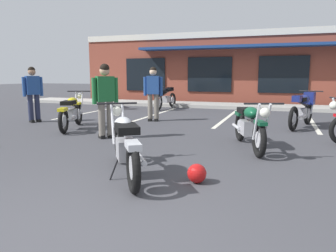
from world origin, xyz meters
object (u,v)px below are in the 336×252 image
Objects in this scene: motorcycle_black_cruiser at (249,125)px; person_in_shorts_foreground at (153,91)px; person_in_black_shirt at (105,96)px; motorcycle_green_cafe_racer at (303,108)px; motorcycle_blue_standard at (165,97)px; person_by_back_row at (33,91)px; helmet_on_pavement at (197,173)px; motorcycle_red_sportbike at (105,96)px; motorcycle_orange_scrambler at (72,112)px; motorcycle_foreground_classic at (125,144)px.

person_in_shorts_foreground is (-3.19, 2.95, 0.49)m from motorcycle_black_cruiser.
motorcycle_green_cafe_racer is at bearing 36.81° from person_in_black_shirt.
person_in_shorts_foreground reaches higher than motorcycle_blue_standard.
person_in_shorts_foreground is at bearing 23.28° from person_by_back_row.
motorcycle_black_cruiser is 7.62m from motorcycle_blue_standard.
person_in_black_shirt reaches higher than helmet_on_pavement.
motorcycle_green_cafe_racer is 1.22× the size of person_in_shorts_foreground.
motorcycle_red_sportbike is 10.31m from helmet_on_pavement.
motorcycle_orange_scrambler reaches higher than helmet_on_pavement.
motorcycle_black_cruiser is (1.50, 2.31, 0.00)m from motorcycle_foreground_classic.
motorcycle_red_sportbike and motorcycle_green_cafe_racer have the same top height.
motorcycle_green_cafe_racer is at bearing -31.57° from motorcycle_blue_standard.
person_in_shorts_foreground reaches higher than motorcycle_black_cruiser.
motorcycle_red_sportbike is 6.50× the size of helmet_on_pavement.
motorcycle_orange_scrambler is (-3.19, 3.15, 0.00)m from motorcycle_foreground_classic.
motorcycle_red_sportbike is 4.59m from person_in_shorts_foreground.
motorcycle_foreground_classic is at bearing -57.94° from motorcycle_red_sportbike.
motorcycle_foreground_classic is at bearing -115.63° from motorcycle_green_cafe_racer.
motorcycle_blue_standard is 1.05× the size of motorcycle_orange_scrambler.
motorcycle_red_sportbike and motorcycle_orange_scrambler have the same top height.
motorcycle_black_cruiser is 0.99× the size of motorcycle_green_cafe_racer.
person_in_shorts_foreground and person_by_back_row have the same top height.
motorcycle_green_cafe_racer and motorcycle_orange_scrambler have the same top height.
motorcycle_foreground_classic reaches higher than helmet_on_pavement.
person_by_back_row reaches higher than motorcycle_blue_standard.
person_in_shorts_foreground reaches higher than motorcycle_orange_scrambler.
motorcycle_green_cafe_racer is at bearing 70.41° from motorcycle_black_cruiser.
helmet_on_pavement is at bearing -101.05° from motorcycle_black_cruiser.
helmet_on_pavement is at bearing -62.36° from person_in_shorts_foreground.
helmet_on_pavement is at bearing -36.48° from motorcycle_orange_scrambler.
person_in_shorts_foreground reaches higher than motorcycle_green_cafe_racer.
person_by_back_row is at bearing -88.39° from motorcycle_red_sportbike.
person_in_black_shirt is 3.70m from person_by_back_row.
motorcycle_blue_standard is at bearing 148.43° from motorcycle_green_cafe_racer.
person_in_black_shirt is at bearing -179.95° from motorcycle_black_cruiser.
motorcycle_red_sportbike and motorcycle_black_cruiser have the same top height.
motorcycle_blue_standard is (-2.58, 8.73, 0.07)m from motorcycle_foreground_classic.
motorcycle_blue_standard is 5.51m from person_by_back_row.
motorcycle_blue_standard is at bearing 83.80° from motorcycle_orange_scrambler.
person_in_black_shirt and person_in_shorts_foreground have the same top height.
motorcycle_foreground_classic is 1.09× the size of person_by_back_row.
person_in_black_shirt is at bearing -81.75° from motorcycle_blue_standard.
motorcycle_blue_standard is 1.03× the size of motorcycle_green_cafe_racer.
person_in_shorts_foreground is (-4.34, -0.27, 0.42)m from motorcycle_green_cafe_racer.
motorcycle_black_cruiser is at bearing -41.67° from motorcycle_red_sportbike.
motorcycle_blue_standard reaches higher than helmet_on_pavement.
person_by_back_row is at bearing 147.98° from helmet_on_pavement.
person_in_shorts_foreground is 5.98m from helmet_on_pavement.
motorcycle_orange_scrambler is 1.82m from person_in_black_shirt.
motorcycle_black_cruiser is 1.21× the size of person_in_shorts_foreground.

